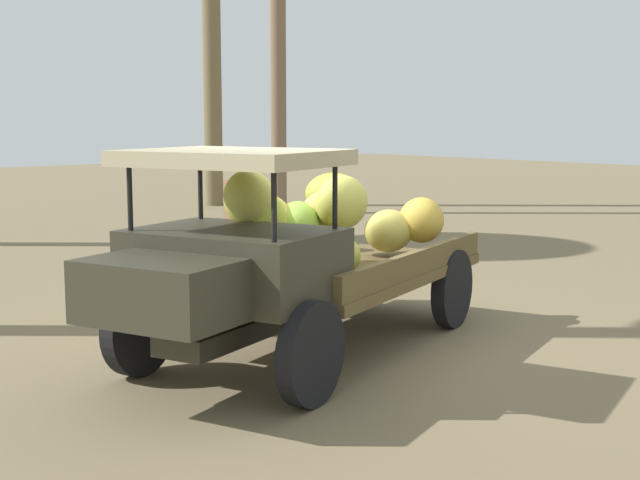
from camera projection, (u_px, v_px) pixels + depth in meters
ground_plane at (342, 341)px, 8.32m from camera, size 60.00×60.00×0.00m
truck at (288, 254)px, 7.62m from camera, size 4.66×2.87×1.83m
farmer at (246, 222)px, 9.43m from camera, size 0.53×0.47×1.71m
loose_banana_bunch at (112, 298)px, 9.33m from camera, size 0.56×0.39×0.38m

